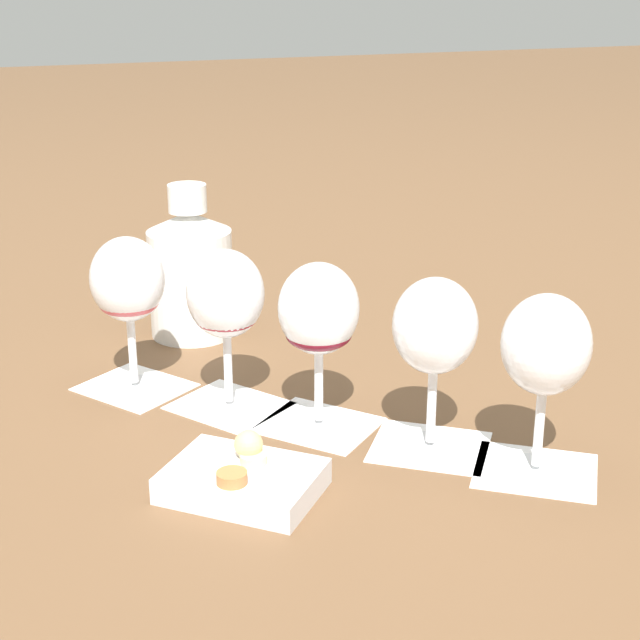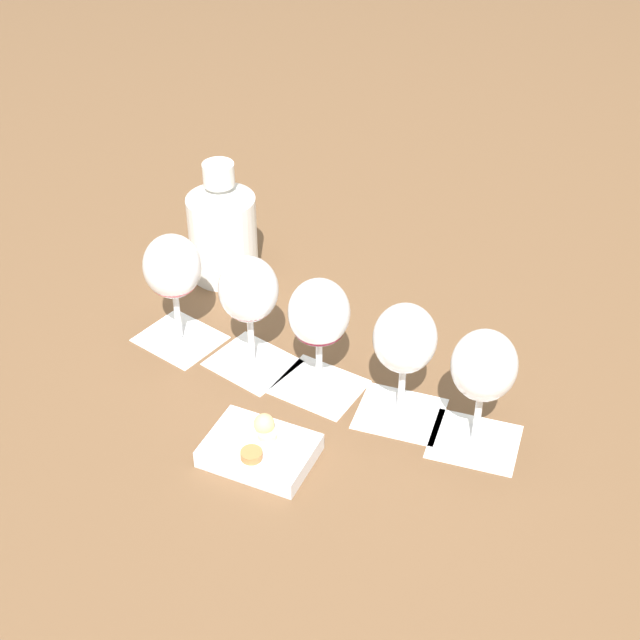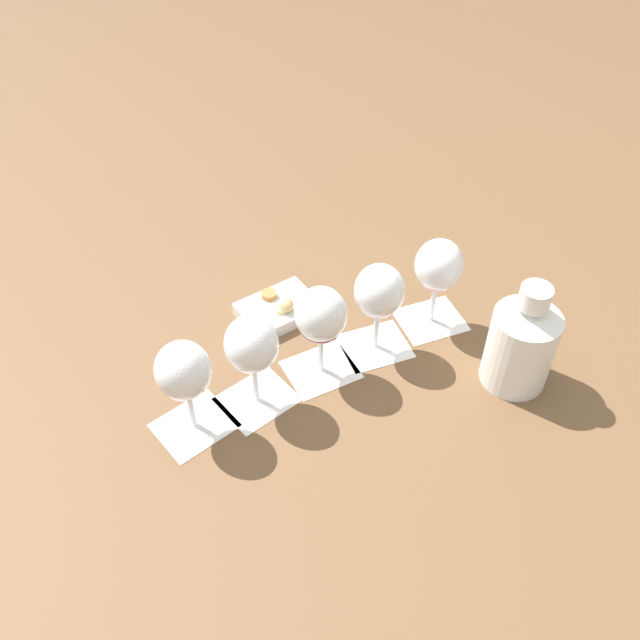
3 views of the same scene
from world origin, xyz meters
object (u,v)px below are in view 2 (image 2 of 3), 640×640
(wine_glass_3, at_px, (405,344))
(wine_glass_4, at_px, (484,371))
(wine_glass_0, at_px, (173,271))
(wine_glass_2, at_px, (316,318))
(snack_dish, at_px, (260,449))
(wine_glass_1, at_px, (249,294))
(ceramic_vase, at_px, (222,228))

(wine_glass_3, relative_size, wine_glass_4, 1.00)
(wine_glass_0, xyz_separation_m, wine_glass_4, (0.32, 0.31, 0.00))
(wine_glass_3, bearing_deg, wine_glass_2, -134.20)
(wine_glass_2, height_order, snack_dish, wine_glass_2)
(wine_glass_3, xyz_separation_m, wine_glass_4, (0.08, 0.07, -0.00))
(wine_glass_0, bearing_deg, wine_glass_1, 44.52)
(wine_glass_1, bearing_deg, wine_glass_4, 42.99)
(wine_glass_2, bearing_deg, wine_glass_4, 43.76)
(wine_glass_3, bearing_deg, snack_dish, -85.02)
(wine_glass_3, distance_m, ceramic_vase, 0.41)
(wine_glass_0, distance_m, wine_glass_4, 0.45)
(wine_glass_4, bearing_deg, wine_glass_2, -136.24)
(wine_glass_1, xyz_separation_m, ceramic_vase, (-0.23, 0.02, -0.03))
(ceramic_vase, bearing_deg, snack_dish, -8.26)
(wine_glass_1, relative_size, snack_dish, 1.05)
(wine_glass_1, distance_m, wine_glass_4, 0.33)
(wine_glass_1, height_order, wine_glass_2, same)
(wine_glass_1, relative_size, ceramic_vase, 0.88)
(ceramic_vase, distance_m, snack_dish, 0.41)
(wine_glass_0, distance_m, ceramic_vase, 0.18)
(snack_dish, bearing_deg, wine_glass_1, 167.52)
(wine_glass_0, distance_m, wine_glass_2, 0.22)
(wine_glass_3, relative_size, snack_dish, 1.05)
(wine_glass_2, xyz_separation_m, wine_glass_3, (0.08, 0.09, 0.00))
(wine_glass_4, distance_m, snack_dish, 0.29)
(wine_glass_2, distance_m, ceramic_vase, 0.31)
(wine_glass_0, distance_m, wine_glass_1, 0.12)
(wine_glass_4, bearing_deg, snack_dish, -103.11)
(snack_dish, bearing_deg, ceramic_vase, 171.74)
(wine_glass_1, xyz_separation_m, wine_glass_2, (0.08, 0.07, 0.00))
(wine_glass_0, height_order, wine_glass_1, same)
(wine_glass_2, bearing_deg, snack_dish, -46.79)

